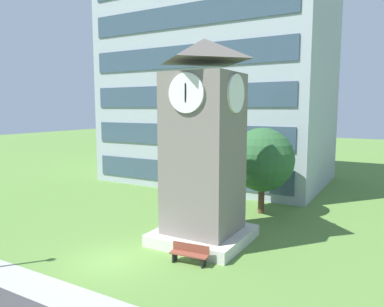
{
  "coord_description": "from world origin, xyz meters",
  "views": [
    {
      "loc": [
        11.25,
        -12.0,
        7.03
      ],
      "look_at": [
        1.27,
        5.44,
        4.51
      ],
      "focal_mm": 33.91,
      "sensor_mm": 36.0,
      "label": 1
    }
  ],
  "objects": [
    {
      "name": "office_building",
      "position": [
        -4.28,
        20.45,
        11.2
      ],
      "size": [
        20.08,
        13.33,
        22.4
      ],
      "color": "#9EA8B2",
      "rests_on": "ground"
    },
    {
      "name": "ground_plane",
      "position": [
        0.0,
        0.0,
        0.0
      ],
      "size": [
        160.0,
        160.0,
        0.0
      ],
      "primitive_type": "plane",
      "color": "#567F38"
    },
    {
      "name": "park_bench",
      "position": [
        3.33,
        1.62,
        0.46
      ],
      "size": [
        1.84,
        0.67,
        0.88
      ],
      "color": "brown",
      "rests_on": "ground"
    },
    {
      "name": "clock_tower",
      "position": [
        2.54,
        4.43,
        4.68
      ],
      "size": [
        4.6,
        4.6,
        10.48
      ],
      "color": "slate",
      "rests_on": "ground"
    },
    {
      "name": "kerb_strip",
      "position": [
        0.0,
        -3.24,
        0.0
      ],
      "size": [
        120.0,
        1.6,
        0.01
      ],
      "primitive_type": "cube",
      "color": "#9E9E99",
      "rests_on": "ground"
    },
    {
      "name": "tree_streetside",
      "position": [
        3.5,
        10.91,
        3.63
      ],
      "size": [
        4.23,
        4.23,
        5.76
      ],
      "color": "#513823",
      "rests_on": "ground"
    }
  ]
}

